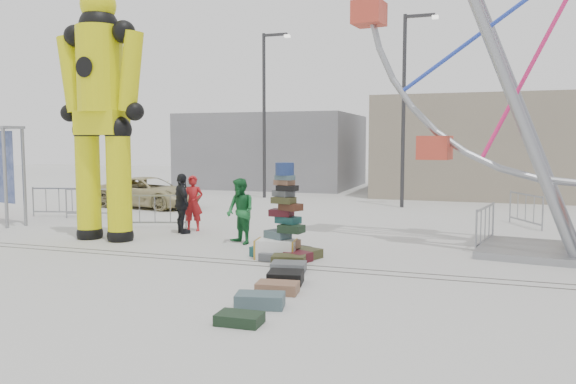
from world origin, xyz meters
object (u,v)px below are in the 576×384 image
(barricade_dummy_b, at_px, (94,203))
(pedestrian_red, at_px, (193,203))
(steamer_trunk, at_px, (276,249))
(barricade_wheel_back, at_px, (526,210))
(pedestrian_green, at_px, (240,211))
(barricade_dummy_a, at_px, (59,202))
(barricade_dummy_c, at_px, (155,211))
(suitcase_tower, at_px, (286,231))
(crash_test_dummy, at_px, (101,105))
(parked_suv, at_px, (149,192))
(lamp_post_right, at_px, (406,100))
(barricade_wheel_front, at_px, (485,226))
(pedestrian_black, at_px, (182,204))
(lamp_post_left, at_px, (266,107))

(barricade_dummy_b, distance_m, pedestrian_red, 5.06)
(steamer_trunk, xyz_separation_m, barricade_wheel_back, (6.06, 7.40, 0.33))
(barricade_wheel_back, bearing_deg, pedestrian_green, -77.29)
(barricade_dummy_a, bearing_deg, barricade_dummy_c, -28.56)
(barricade_dummy_a, distance_m, pedestrian_red, 6.46)
(suitcase_tower, height_order, crash_test_dummy, crash_test_dummy)
(barricade_dummy_a, height_order, pedestrian_green, pedestrian_green)
(suitcase_tower, distance_m, steamer_trunk, 0.49)
(barricade_dummy_a, xyz_separation_m, barricade_dummy_c, (4.86, -1.26, 0.00))
(steamer_trunk, xyz_separation_m, parked_suv, (-8.61, 8.12, 0.42))
(barricade_dummy_c, bearing_deg, steamer_trunk, -49.06)
(suitcase_tower, height_order, steamer_trunk, suitcase_tower)
(crash_test_dummy, height_order, pedestrian_green, crash_test_dummy)
(lamp_post_right, relative_size, parked_suv, 1.74)
(steamer_trunk, relative_size, pedestrian_red, 0.55)
(pedestrian_red, bearing_deg, suitcase_tower, -48.23)
(barricade_dummy_c, height_order, barricade_wheel_front, same)
(barricade_dummy_b, bearing_deg, crash_test_dummy, -69.57)
(barricade_dummy_a, height_order, barricade_wheel_back, same)
(barricade_wheel_front, distance_m, barricade_wheel_back, 4.42)
(steamer_trunk, distance_m, barricade_dummy_a, 11.12)
(crash_test_dummy, xyz_separation_m, barricade_dummy_b, (-3.21, 3.71, -3.26))
(pedestrian_black, bearing_deg, lamp_post_right, -77.72)
(pedestrian_green, relative_size, pedestrian_black, 0.98)
(suitcase_tower, xyz_separation_m, barricade_wheel_front, (4.57, 2.98, -0.09))
(lamp_post_right, relative_size, pedestrian_green, 4.46)
(pedestrian_green, height_order, pedestrian_black, pedestrian_black)
(barricade_wheel_front, xyz_separation_m, pedestrian_green, (-6.31, -1.66, 0.35))
(pedestrian_green, bearing_deg, suitcase_tower, -2.87)
(crash_test_dummy, xyz_separation_m, pedestrian_red, (1.63, 2.23, -2.94))
(lamp_post_right, xyz_separation_m, parked_suv, (-10.24, -3.40, -3.84))
(parked_suv, bearing_deg, barricade_dummy_b, -174.02)
(lamp_post_right, bearing_deg, barricade_wheel_back, -42.98)
(barricade_dummy_a, relative_size, pedestrian_green, 1.11)
(pedestrian_red, distance_m, parked_suv, 6.91)
(lamp_post_left, distance_m, barricade_wheel_front, 14.99)
(crash_test_dummy, relative_size, parked_suv, 1.57)
(lamp_post_right, relative_size, lamp_post_left, 1.00)
(barricade_wheel_back, relative_size, pedestrian_black, 1.10)
(barricade_dummy_a, relative_size, barricade_dummy_b, 1.00)
(pedestrian_green, bearing_deg, pedestrian_black, -169.39)
(suitcase_tower, relative_size, pedestrian_black, 1.26)
(suitcase_tower, height_order, barricade_wheel_front, suitcase_tower)
(crash_test_dummy, relative_size, barricade_wheel_front, 3.61)
(steamer_trunk, bearing_deg, suitcase_tower, 41.33)
(barricade_dummy_b, relative_size, pedestrian_black, 1.10)
(lamp_post_right, distance_m, pedestrian_green, 11.10)
(barricade_wheel_front, bearing_deg, crash_test_dummy, 115.48)
(barricade_dummy_b, xyz_separation_m, barricade_dummy_c, (3.39, -1.36, 0.00))
(crash_test_dummy, bearing_deg, steamer_trunk, -6.49)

